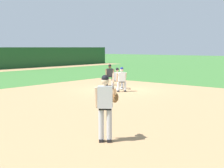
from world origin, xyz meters
TOP-DOWN VIEW (x-y plane):
  - ground_plane at (0.00, 0.00)m, footprint 160.00×160.00m
  - infield_dirt_patch at (-4.33, -3.15)m, footprint 18.00×18.00m
  - first_base_bag at (0.00, 0.00)m, footprint 0.38×0.38m
  - baseball at (-4.56, -3.00)m, footprint 0.07×0.07m
  - pitcher at (-8.62, -6.29)m, footprint 0.85×0.57m
  - first_baseman at (0.26, 0.33)m, footprint 0.79×1.06m
  - baserunner at (-0.64, -0.69)m, footprint 0.68×0.67m
  - umpire at (1.30, 1.82)m, footprint 0.66×0.68m

SIDE VIEW (x-z plane):
  - ground_plane at x=0.00m, z-range 0.00..0.00m
  - infield_dirt_patch at x=-4.33m, z-range 0.00..0.01m
  - baseball at x=-4.56m, z-range 0.00..0.07m
  - first_base_bag at x=0.00m, z-range 0.00..0.09m
  - first_baseman at x=0.26m, z-range 0.06..1.40m
  - baserunner at x=-0.64m, z-range 0.06..1.52m
  - umpire at x=1.30m, z-range 0.06..1.52m
  - pitcher at x=-8.62m, z-range 0.13..1.99m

